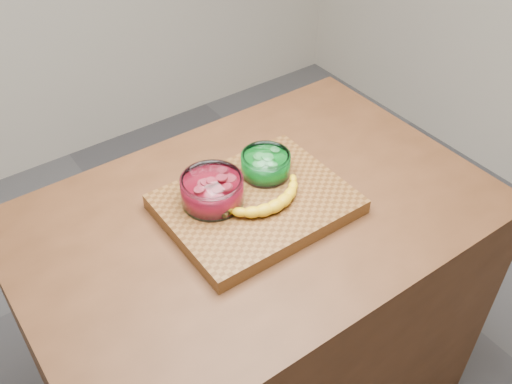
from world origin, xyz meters
TOP-DOWN VIEW (x-y plane):
  - counter at (0.00, 0.00)m, footprint 1.20×0.80m
  - cutting_board at (0.00, 0.00)m, footprint 0.45×0.35m
  - bowl_red at (-0.09, 0.05)m, footprint 0.15×0.15m
  - bowl_green at (0.08, 0.06)m, footprint 0.13×0.13m
  - banana at (0.01, -0.04)m, footprint 0.26×0.11m

SIDE VIEW (x-z plane):
  - counter at x=0.00m, z-range 0.00..0.90m
  - cutting_board at x=0.00m, z-range 0.90..0.94m
  - banana at x=0.01m, z-range 0.94..0.97m
  - bowl_green at x=0.08m, z-range 0.94..1.00m
  - bowl_red at x=-0.09m, z-range 0.94..1.01m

